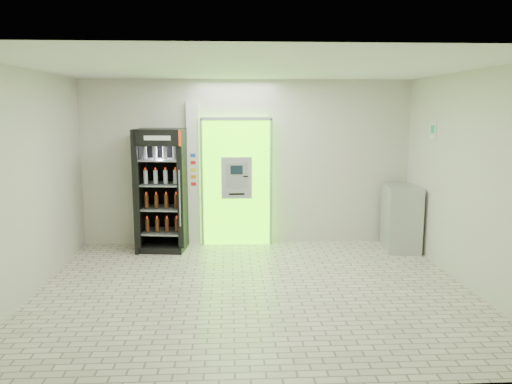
{
  "coord_description": "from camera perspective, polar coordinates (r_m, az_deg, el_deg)",
  "views": [
    {
      "loc": [
        -0.33,
        -6.59,
        2.47
      ],
      "look_at": [
        0.09,
        1.2,
        1.17
      ],
      "focal_mm": 35.0,
      "sensor_mm": 36.0,
      "label": 1
    }
  ],
  "objects": [
    {
      "name": "beverage_cooler",
      "position": [
        8.93,
        -10.69,
        -0.02
      ],
      "size": [
        0.88,
        0.82,
        2.14
      ],
      "rotation": [
        0.0,
        0.0,
        -0.12
      ],
      "color": "black",
      "rests_on": "ground"
    },
    {
      "name": "atm_assembly",
      "position": [
        9.1,
        -2.24,
        1.24
      ],
      "size": [
        1.3,
        0.24,
        2.33
      ],
      "color": "#52FF00",
      "rests_on": "ground"
    },
    {
      "name": "pillar",
      "position": [
        9.14,
        -7.15,
        2.02
      ],
      "size": [
        0.22,
        0.11,
        2.6
      ],
      "color": "silver",
      "rests_on": "ground"
    },
    {
      "name": "room_shell",
      "position": [
        6.63,
        -0.23,
        4.01
      ],
      "size": [
        6.0,
        6.0,
        6.0
      ],
      "color": "beige",
      "rests_on": "ground"
    },
    {
      "name": "steel_cabinet",
      "position": [
        9.21,
        16.25,
        -2.85
      ],
      "size": [
        0.67,
        0.91,
        1.13
      ],
      "rotation": [
        0.0,
        0.0,
        -0.12
      ],
      "color": "#ACAEB3",
      "rests_on": "ground"
    },
    {
      "name": "exit_sign",
      "position": [
        8.66,
        19.58,
        6.6
      ],
      "size": [
        0.02,
        0.22,
        0.26
      ],
      "color": "white",
      "rests_on": "room_shell"
    },
    {
      "name": "ground",
      "position": [
        7.04,
        -0.22,
        -11.08
      ],
      "size": [
        6.0,
        6.0,
        0.0
      ],
      "primitive_type": "plane",
      "color": "beige",
      "rests_on": "ground"
    }
  ]
}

